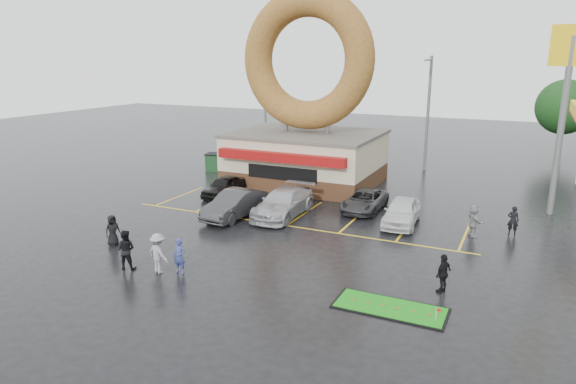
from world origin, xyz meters
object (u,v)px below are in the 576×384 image
at_px(dumpster, 218,162).
at_px(putting_green, 390,308).
at_px(donut_shop, 306,121).
at_px(car_grey, 365,201).
at_px(shell_sign, 567,85).
at_px(car_dgrey, 235,204).
at_px(person_blue, 179,256).
at_px(person_cameraman, 443,273).
at_px(streetlight_mid, 428,111).
at_px(car_white, 402,212).
at_px(streetlight_left, 265,105).
at_px(car_silver, 283,203).
at_px(car_black, 224,186).

distance_m(dumpster, putting_green, 25.40).
height_order(donut_shop, putting_green, donut_shop).
distance_m(car_grey, putting_green, 12.45).
relative_size(donut_shop, shell_sign, 1.27).
relative_size(car_grey, putting_green, 1.06).
relative_size(car_dgrey, putting_green, 1.14).
height_order(person_blue, person_cameraman, person_cameraman).
height_order(shell_sign, streetlight_mid, shell_sign).
distance_m(shell_sign, car_white, 11.47).
bearing_deg(streetlight_left, streetlight_mid, 4.09).
xyz_separation_m(person_blue, dumpster, (-9.69, 17.98, -0.11)).
xyz_separation_m(shell_sign, car_white, (-7.41, -5.71, -6.65)).
bearing_deg(person_blue, car_white, 50.44).
height_order(donut_shop, car_dgrey, donut_shop).
distance_m(streetlight_mid, dumpster, 17.17).
distance_m(donut_shop, car_white, 11.51).
bearing_deg(shell_sign, car_white, -142.37).
bearing_deg(person_blue, streetlight_mid, 71.83).
distance_m(car_dgrey, person_blue, 7.99).
xyz_separation_m(shell_sign, person_cameraman, (-4.00, -13.36, -6.59)).
bearing_deg(dumpster, putting_green, -57.37).
height_order(dumpster, putting_green, dumpster).
xyz_separation_m(streetlight_left, person_cameraman, (19.00, -21.27, -4.00)).
relative_size(shell_sign, streetlight_left, 1.18).
relative_size(dumpster, putting_green, 0.44).
relative_size(shell_sign, person_cameraman, 6.74).
distance_m(car_silver, car_grey, 4.97).
height_order(car_grey, person_blue, person_blue).
bearing_deg(shell_sign, car_silver, -153.07).
distance_m(car_white, putting_green, 10.08).
bearing_deg(car_silver, donut_shop, 103.96).
bearing_deg(person_blue, car_black, 107.54).
height_order(donut_shop, person_cameraman, donut_shop).
bearing_deg(streetlight_left, car_dgrey, -67.83).
bearing_deg(dumpster, shell_sign, -18.51).
height_order(streetlight_mid, car_silver, streetlight_mid).
xyz_separation_m(car_grey, person_cameraman, (6.03, -9.36, 0.19)).
bearing_deg(putting_green, shell_sign, 70.63).
xyz_separation_m(donut_shop, dumpster, (-8.05, 0.77, -3.81)).
xyz_separation_m(car_dgrey, car_silver, (2.38, 1.42, 0.01)).
bearing_deg(car_dgrey, donut_shop, 92.40).
relative_size(car_silver, person_blue, 3.50).
bearing_deg(shell_sign, streetlight_mid, 135.27).
bearing_deg(streetlight_mid, shell_sign, -44.73).
relative_size(shell_sign, car_white, 2.48).
xyz_separation_m(streetlight_left, car_black, (3.63, -12.72, -4.12)).
xyz_separation_m(streetlight_mid, person_cameraman, (5.00, -22.27, -4.00)).
bearing_deg(car_dgrey, dumpster, 131.34).
xyz_separation_m(shell_sign, person_blue, (-14.35, -16.24, -6.61)).
bearing_deg(shell_sign, car_dgrey, -152.48).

